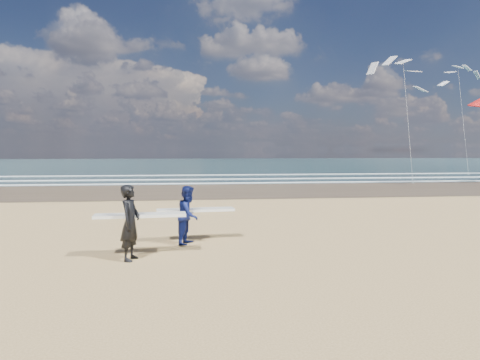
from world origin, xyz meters
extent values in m
cube|color=#4A3B27|center=(20.00, 18.00, 0.01)|extent=(220.00, 12.00, 0.01)
cube|color=#1B383B|center=(20.00, 72.00, 0.01)|extent=(220.00, 100.00, 0.02)
cube|color=white|center=(20.00, 22.80, 0.05)|extent=(220.00, 0.50, 0.05)
cube|color=white|center=(20.00, 27.50, 0.05)|extent=(220.00, 0.50, 0.05)
cube|color=white|center=(20.00, 34.00, 0.05)|extent=(220.00, 0.50, 0.05)
imported|color=black|center=(0.12, -0.06, 0.90)|extent=(0.58, 0.74, 1.80)
cube|color=white|center=(0.32, 0.29, 1.02)|extent=(2.23, 0.65, 0.07)
imported|color=#0D164D|center=(1.49, 1.54, 0.81)|extent=(0.86, 0.96, 1.63)
cube|color=white|center=(1.69, 1.89, 0.90)|extent=(2.23, 0.70, 0.07)
cube|color=slate|center=(19.15, 21.44, 0.05)|extent=(0.12, 0.12, 0.10)
cube|color=slate|center=(31.16, 31.79, 0.05)|extent=(0.12, 0.12, 0.10)
camera|label=1|loc=(1.48, -10.31, 2.61)|focal=32.00mm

